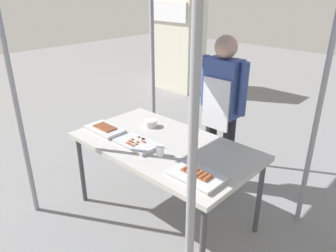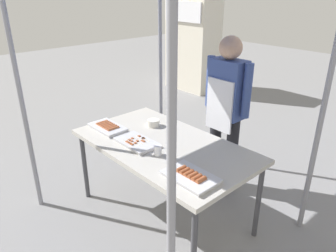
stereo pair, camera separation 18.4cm
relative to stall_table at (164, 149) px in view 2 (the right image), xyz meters
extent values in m
plane|color=slate|center=(0.00, 0.00, -0.70)|extent=(18.00, 18.00, 0.00)
cube|color=#B7B2A8|center=(0.00, 0.00, 0.03)|extent=(1.60, 0.90, 0.04)
cylinder|color=#3F3F44|center=(-0.74, -0.39, -0.34)|extent=(0.04, 0.04, 0.71)
cylinder|color=#3F3F44|center=(0.74, -0.39, -0.34)|extent=(0.04, 0.04, 0.71)
cylinder|color=#3F3F44|center=(-0.74, 0.39, -0.34)|extent=(0.04, 0.04, 0.71)
cylinder|color=#3F3F44|center=(0.74, 0.39, -0.34)|extent=(0.04, 0.04, 0.71)
cylinder|color=gray|center=(-0.95, -0.80, 0.39)|extent=(0.04, 0.04, 2.17)
cylinder|color=gray|center=(0.95, -0.80, 0.39)|extent=(0.04, 0.04, 2.17)
cylinder|color=gray|center=(-0.95, 0.80, 0.39)|extent=(0.04, 0.04, 2.17)
cylinder|color=gray|center=(0.95, 0.80, 0.39)|extent=(0.04, 0.04, 2.17)
cube|color=silver|center=(-0.58, -0.19, 0.06)|extent=(0.36, 0.21, 0.02)
cube|color=silver|center=(-0.58, -0.19, 0.08)|extent=(0.38, 0.22, 0.01)
cylinder|color=#B7663D|center=(-0.68, -0.19, 0.09)|extent=(0.03, 0.12, 0.03)
cylinder|color=#B7663D|center=(-0.65, -0.19, 0.09)|extent=(0.03, 0.12, 0.03)
cylinder|color=#B7663D|center=(-0.62, -0.19, 0.09)|extent=(0.03, 0.12, 0.03)
cylinder|color=#B7663D|center=(-0.58, -0.19, 0.09)|extent=(0.03, 0.12, 0.03)
cylinder|color=#B7663D|center=(-0.55, -0.19, 0.09)|extent=(0.03, 0.12, 0.03)
cylinder|color=#B7663D|center=(-0.52, -0.19, 0.09)|extent=(0.03, 0.12, 0.03)
cylinder|color=#B7663D|center=(-0.49, -0.19, 0.09)|extent=(0.03, 0.12, 0.03)
cube|color=silver|center=(-0.15, -0.18, 0.06)|extent=(0.37, 0.22, 0.02)
cube|color=silver|center=(-0.15, -0.18, 0.08)|extent=(0.38, 0.23, 0.01)
cylinder|color=tan|center=(-0.15, -0.25, 0.08)|extent=(0.19, 0.01, 0.01)
cube|color=#9E512D|center=(-0.14, -0.25, 0.08)|extent=(0.02, 0.02, 0.02)
cube|color=#9E512D|center=(-0.17, -0.25, 0.08)|extent=(0.02, 0.02, 0.02)
cube|color=#9E512D|center=(-0.11, -0.25, 0.08)|extent=(0.02, 0.02, 0.02)
cube|color=#9E512D|center=(-0.19, -0.25, 0.08)|extent=(0.02, 0.02, 0.02)
cylinder|color=tan|center=(-0.15, -0.22, 0.08)|extent=(0.19, 0.01, 0.01)
cube|color=#9E512D|center=(-0.17, -0.22, 0.08)|extent=(0.02, 0.02, 0.02)
cube|color=#9E512D|center=(-0.20, -0.22, 0.08)|extent=(0.02, 0.02, 0.02)
cube|color=#9E512D|center=(-0.12, -0.22, 0.08)|extent=(0.02, 0.02, 0.02)
cylinder|color=tan|center=(-0.15, -0.18, 0.08)|extent=(0.19, 0.01, 0.01)
cube|color=#9E512D|center=(-0.14, -0.18, 0.08)|extent=(0.02, 0.02, 0.02)
cube|color=#9E512D|center=(-0.21, -0.18, 0.08)|extent=(0.02, 0.02, 0.02)
cylinder|color=tan|center=(-0.15, -0.14, 0.08)|extent=(0.19, 0.01, 0.01)
cube|color=#9E512D|center=(-0.09, -0.14, 0.08)|extent=(0.02, 0.02, 0.02)
cube|color=#9E512D|center=(-0.11, -0.14, 0.08)|extent=(0.02, 0.02, 0.02)
cylinder|color=tan|center=(-0.15, -0.11, 0.08)|extent=(0.19, 0.01, 0.01)
cube|color=#9E512D|center=(-0.20, -0.11, 0.08)|extent=(0.02, 0.02, 0.02)
cube|color=#9E512D|center=(-0.15, -0.11, 0.08)|extent=(0.02, 0.02, 0.02)
cube|color=#9E512D|center=(-0.14, -0.11, 0.08)|extent=(0.02, 0.02, 0.02)
cube|color=silver|center=(0.54, -0.23, 0.06)|extent=(0.37, 0.24, 0.02)
cube|color=silver|center=(0.54, -0.23, 0.08)|extent=(0.39, 0.25, 0.01)
cylinder|color=#9E512D|center=(0.44, -0.23, 0.09)|extent=(0.04, 0.09, 0.04)
cylinder|color=#9E512D|center=(0.48, -0.23, 0.09)|extent=(0.04, 0.09, 0.04)
cylinder|color=#9E512D|center=(0.52, -0.23, 0.09)|extent=(0.04, 0.09, 0.04)
cylinder|color=#9E512D|center=(0.56, -0.23, 0.09)|extent=(0.04, 0.09, 0.04)
cylinder|color=#9E512D|center=(0.60, -0.23, 0.09)|extent=(0.04, 0.09, 0.04)
cylinder|color=#9E512D|center=(0.64, -0.23, 0.09)|extent=(0.04, 0.09, 0.04)
cylinder|color=silver|center=(-0.35, 0.18, 0.08)|extent=(0.12, 0.12, 0.06)
cylinder|color=white|center=(0.12, -0.17, 0.10)|extent=(0.06, 0.06, 0.09)
cylinder|color=black|center=(-0.06, 0.78, -0.30)|extent=(0.12, 0.12, 0.80)
cylinder|color=black|center=(0.16, 0.78, -0.30)|extent=(0.12, 0.12, 0.80)
cube|color=#384C8C|center=(0.05, 0.78, 0.39)|extent=(0.34, 0.20, 0.57)
cube|color=white|center=(0.05, 0.67, 0.25)|extent=(0.30, 0.02, 0.51)
cylinder|color=#384C8C|center=(-0.17, 0.78, 0.42)|extent=(0.08, 0.08, 0.51)
cylinder|color=#384C8C|center=(0.27, 0.78, 0.42)|extent=(0.08, 0.08, 0.51)
sphere|color=tan|center=(0.05, 0.78, 0.78)|extent=(0.22, 0.22, 0.22)
cube|color=beige|center=(-2.66, 3.15, 0.26)|extent=(1.02, 0.56, 1.92)
cube|color=white|center=(-2.66, 2.85, 0.84)|extent=(0.92, 0.03, 0.36)
camera|label=1|loc=(1.73, -1.79, 1.31)|focal=34.65mm
camera|label=2|loc=(1.86, -1.66, 1.31)|focal=34.65mm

